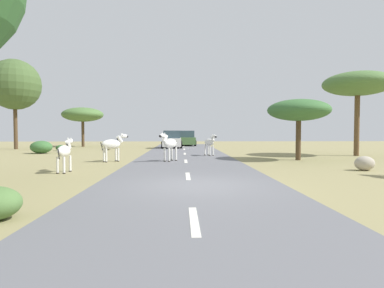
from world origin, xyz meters
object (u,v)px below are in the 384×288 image
tree_0 (358,84)px  bush_1 (61,148)px  car_1 (186,139)px  tree_5 (83,115)px  tree_1 (299,110)px  rock_0 (365,163)px  bush_2 (41,147)px  zebra_4 (65,152)px  rock_1 (108,147)px  zebra_3 (113,144)px  zebra_0 (210,143)px  tree_2 (15,85)px  car_0 (172,140)px  zebra_1 (169,144)px

tree_0 → bush_1: size_ratio=6.80×
car_1 → tree_5: bearing=-177.5°
tree_1 → bush_1: size_ratio=4.26×
tree_1 → rock_0: 5.90m
bush_1 → bush_2: bush_2 is taller
tree_0 → bush_1: bearing=164.2°
tree_0 → zebra_4: bearing=-153.2°
bush_1 → rock_0: (18.64, -14.93, 0.06)m
bush_2 → rock_1: bush_2 is taller
zebra_4 → bush_1: size_ratio=1.82×
zebra_3 → tree_5: bearing=162.3°
zebra_0 → car_1: 15.70m
tree_1 → tree_2: tree_2 is taller
car_0 → bush_1: car_0 is taller
zebra_0 → rock_1: (-8.72, 7.76, -0.67)m
bush_1 → bush_2: bearing=-94.2°
bush_1 → rock_0: 23.89m
tree_0 → tree_2: bearing=161.8°
zebra_3 → car_0: bearing=129.3°
car_1 → tree_0: bearing=-57.1°
zebra_1 → car_1: size_ratio=0.36×
bush_2 → bush_1: bearing=85.8°
rock_0 → rock_1: bearing=132.7°
tree_2 → rock_0: (23.93, -17.72, -5.84)m
car_0 → rock_0: size_ratio=5.00×
zebra_1 → bush_1: zebra_1 is taller
zebra_3 → zebra_4: bearing=-50.8°
car_1 → zebra_4: bearing=-106.9°
zebra_4 → tree_0: (17.15, 8.68, 4.11)m
zebra_4 → rock_1: (-1.92, 16.27, -0.60)m
zebra_1 → zebra_3: zebra_1 is taller
zebra_4 → car_1: size_ratio=0.35×
zebra_4 → tree_5: 23.72m
tree_1 → bush_2: bearing=160.3°
zebra_0 → tree_0: bearing=156.7°
tree_1 → tree_2: 26.28m
car_1 → tree_2: 18.37m
zebra_0 → rock_0: size_ratio=1.72×
car_0 → tree_1: (7.92, -13.74, 2.10)m
zebra_0 → tree_2: (-17.85, 9.45, 5.21)m
car_0 → tree_2: (-14.95, -1.20, 5.31)m
car_0 → car_1: 5.21m
zebra_0 → rock_0: 10.28m
zebra_0 → bush_2: zebra_0 is taller
zebra_1 → rock_1: 13.39m
tree_0 → rock_1: 21.06m
tree_0 → bush_1: 24.27m
tree_5 → rock_1: 8.39m
zebra_4 → zebra_3: bearing=80.3°
zebra_4 → tree_0: bearing=28.8°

